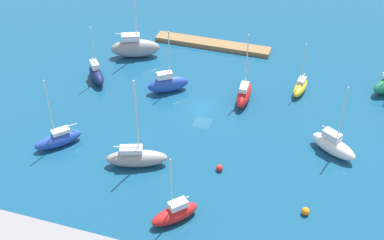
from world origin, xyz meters
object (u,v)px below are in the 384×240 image
at_px(sailboat_blue_by_breakwater, 168,84).
at_px(sailboat_white_inner_mooring, 333,145).
at_px(sailboat_navy_off_beacon, 96,74).
at_px(sailboat_gray_along_channel, 136,157).
at_px(sailboat_yellow_lone_north, 300,87).
at_px(pier_dock, 212,44).
at_px(sailboat_red_west_end, 175,213).
at_px(sailboat_red_east_end, 244,94).
at_px(mooring_buoy_orange, 306,211).
at_px(sailboat_gray_far_south, 135,47).
at_px(sailboat_blue_mid_basin, 58,139).
at_px(mooring_buoy_red, 220,168).

relative_size(sailboat_blue_by_breakwater, sailboat_white_inner_mooring, 0.97).
distance_m(sailboat_navy_off_beacon, sailboat_white_inner_mooring, 35.77).
bearing_deg(sailboat_gray_along_channel, sailboat_yellow_lone_north, 33.44).
xyz_separation_m(pier_dock, sailboat_red_west_end, (-6.61, 38.19, 0.64)).
bearing_deg(sailboat_yellow_lone_north, pier_dock, -112.44).
height_order(sailboat_red_east_end, mooring_buoy_orange, sailboat_red_east_end).
xyz_separation_m(pier_dock, sailboat_gray_along_channel, (0.67, 31.24, 0.83)).
bearing_deg(sailboat_white_inner_mooring, mooring_buoy_orange, -68.05).
relative_size(sailboat_yellow_lone_north, sailboat_red_east_end, 0.77).
height_order(sailboat_white_inner_mooring, mooring_buoy_orange, sailboat_white_inner_mooring).
xyz_separation_m(sailboat_gray_far_south, sailboat_red_west_end, (-17.46, 31.16, -0.68)).
relative_size(pier_dock, sailboat_blue_by_breakwater, 2.01).
distance_m(sailboat_blue_by_breakwater, sailboat_red_west_end, 24.99).
bearing_deg(pier_dock, sailboat_white_inner_mooring, 134.79).
relative_size(sailboat_gray_far_south, sailboat_blue_mid_basin, 1.45).
bearing_deg(pier_dock, sailboat_blue_mid_basin, 69.52).
xyz_separation_m(sailboat_blue_mid_basin, mooring_buoy_red, (-20.60, -1.57, -0.62)).
xyz_separation_m(pier_dock, sailboat_yellow_lone_north, (-15.84, 9.45, 0.55)).
bearing_deg(sailboat_blue_mid_basin, mooring_buoy_red, 137.41).
bearing_deg(pier_dock, sailboat_gray_far_south, 32.96).
bearing_deg(sailboat_white_inner_mooring, sailboat_red_east_end, -179.76).
bearing_deg(mooring_buoy_orange, sailboat_red_east_end, -59.42).
bearing_deg(sailboat_blue_mid_basin, sailboat_red_east_end, 172.75).
bearing_deg(sailboat_gray_far_south, sailboat_white_inner_mooring, -46.19).
relative_size(pier_dock, sailboat_red_west_end, 2.20).
bearing_deg(sailboat_gray_far_south, sailboat_yellow_lone_north, -26.92).
xyz_separation_m(sailboat_red_east_end, mooring_buoy_red, (-0.53, 15.09, -0.86)).
xyz_separation_m(pier_dock, sailboat_red_east_end, (-8.58, 14.08, 0.89)).
distance_m(sailboat_gray_far_south, mooring_buoy_orange, 40.33).
height_order(pier_dock, sailboat_gray_along_channel, sailboat_gray_along_channel).
height_order(sailboat_navy_off_beacon, sailboat_blue_mid_basin, sailboat_blue_mid_basin).
xyz_separation_m(sailboat_blue_by_breakwater, sailboat_red_east_end, (-11.08, -0.85, -0.05)).
bearing_deg(sailboat_yellow_lone_north, sailboat_white_inner_mooring, 33.52).
xyz_separation_m(sailboat_gray_far_south, sailboat_blue_mid_basin, (0.63, 23.71, -0.66)).
height_order(sailboat_gray_far_south, sailboat_yellow_lone_north, sailboat_gray_far_south).
distance_m(sailboat_yellow_lone_north, mooring_buoy_orange, 24.04).
height_order(sailboat_blue_mid_basin, sailboat_red_east_end, sailboat_red_east_end).
height_order(sailboat_red_west_end, mooring_buoy_red, sailboat_red_west_end).
xyz_separation_m(sailboat_white_inner_mooring, sailboat_red_east_end, (13.04, -7.71, 0.06)).
relative_size(sailboat_yellow_lone_north, mooring_buoy_orange, 8.96).
distance_m(sailboat_white_inner_mooring, sailboat_red_east_end, 15.15).
relative_size(pier_dock, sailboat_navy_off_beacon, 2.14).
relative_size(sailboat_gray_far_south, sailboat_yellow_lone_north, 1.79).
height_order(sailboat_navy_off_beacon, sailboat_white_inner_mooring, sailboat_white_inner_mooring).
bearing_deg(sailboat_gray_far_south, sailboat_gray_along_channel, -88.94).
bearing_deg(mooring_buoy_red, sailboat_navy_off_beacon, -31.04).
bearing_deg(pier_dock, mooring_buoy_red, 107.36).
distance_m(sailboat_blue_by_breakwater, sailboat_yellow_lone_north, 19.14).
relative_size(mooring_buoy_red, mooring_buoy_orange, 0.91).
distance_m(sailboat_navy_off_beacon, sailboat_gray_along_channel, 20.36).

